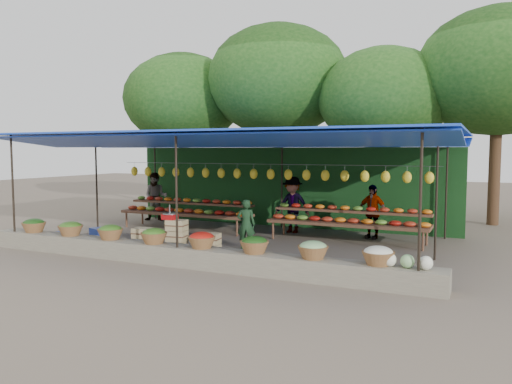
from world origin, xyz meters
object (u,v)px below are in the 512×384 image
at_px(blue_crate_back, 101,234).
at_px(blue_crate_front, 61,238).
at_px(vendor_seated, 246,224).
at_px(crate_counter, 176,239).
at_px(weighing_scale, 170,216).

bearing_deg(blue_crate_back, blue_crate_front, -109.52).
bearing_deg(vendor_seated, crate_counter, 15.03).
bearing_deg(weighing_scale, crate_counter, 0.00).
relative_size(weighing_scale, blue_crate_back, 0.63).
distance_m(weighing_scale, blue_crate_back, 2.64).
bearing_deg(blue_crate_front, crate_counter, 19.20).
relative_size(crate_counter, blue_crate_back, 4.30).
relative_size(blue_crate_front, blue_crate_back, 0.85).
bearing_deg(crate_counter, vendor_seated, 34.53).
relative_size(weighing_scale, blue_crate_front, 0.75).
height_order(crate_counter, weighing_scale, weighing_scale).
relative_size(vendor_seated, blue_crate_front, 2.60).
bearing_deg(crate_counter, weighing_scale, 180.00).
height_order(weighing_scale, vendor_seated, vendor_seated).
height_order(blue_crate_front, blue_crate_back, blue_crate_back).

